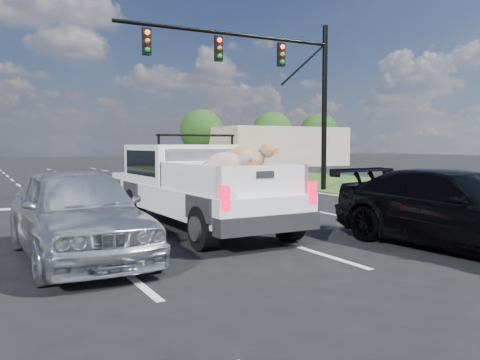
{
  "coord_description": "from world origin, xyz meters",
  "views": [
    {
      "loc": [
        -3.83,
        -7.02,
        1.99
      ],
      "look_at": [
        0.99,
        2.0,
        1.27
      ],
      "focal_mm": 38.0,
      "sensor_mm": 36.0,
      "label": 1
    }
  ],
  "objects_px": {
    "traffic_signal": "(277,76)",
    "pickup_truck": "(198,185)",
    "black_coupe": "(458,209)",
    "silver_sedan": "(77,212)"
  },
  "relations": [
    {
      "from": "traffic_signal",
      "to": "pickup_truck",
      "type": "xyz_separation_m",
      "value": [
        -6.27,
        -6.48,
        -3.69
      ]
    },
    {
      "from": "black_coupe",
      "to": "traffic_signal",
      "type": "bearing_deg",
      "value": 69.17
    },
    {
      "from": "pickup_truck",
      "to": "black_coupe",
      "type": "bearing_deg",
      "value": -54.05
    },
    {
      "from": "traffic_signal",
      "to": "silver_sedan",
      "type": "xyz_separation_m",
      "value": [
        -9.4,
        -8.45,
        -3.92
      ]
    },
    {
      "from": "traffic_signal",
      "to": "black_coupe",
      "type": "distance_m",
      "value": 12.03
    },
    {
      "from": "traffic_signal",
      "to": "black_coupe",
      "type": "bearing_deg",
      "value": -104.37
    },
    {
      "from": "silver_sedan",
      "to": "black_coupe",
      "type": "height_order",
      "value": "silver_sedan"
    },
    {
      "from": "pickup_truck",
      "to": "silver_sedan",
      "type": "height_order",
      "value": "pickup_truck"
    },
    {
      "from": "silver_sedan",
      "to": "black_coupe",
      "type": "distance_m",
      "value": 7.05
    },
    {
      "from": "traffic_signal",
      "to": "pickup_truck",
      "type": "bearing_deg",
      "value": -134.05
    }
  ]
}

